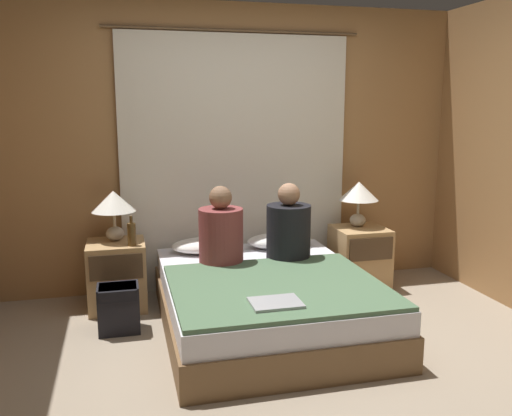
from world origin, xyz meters
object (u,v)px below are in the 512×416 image
object	(u,v)px
lamp_right	(359,194)
beer_bottle_on_left_stand	(132,234)
laptop_on_bed	(276,303)
lamp_left	(114,205)
pillow_left	(206,245)
person_left_in_bed	(221,233)
pillow_right	(280,240)
backpack_on_floor	(119,306)
bed	(265,301)
person_right_in_bed	(288,229)
nightstand_left	(117,275)
nightstand_right	(360,257)

from	to	relation	value
lamp_right	beer_bottle_on_left_stand	size ratio (longest dim) A/B	1.71
laptop_on_bed	lamp_left	bearing A→B (deg)	124.17
pillow_left	person_left_in_bed	bearing A→B (deg)	-80.55
lamp_left	beer_bottle_on_left_stand	xyz separation A→B (m)	(0.13, -0.20, -0.20)
pillow_right	backpack_on_floor	xyz separation A→B (m)	(-1.39, -0.56, -0.26)
beer_bottle_on_left_stand	backpack_on_floor	distance (m)	0.59
lamp_left	lamp_right	world-z (taller)	same
pillow_left	beer_bottle_on_left_stand	size ratio (longest dim) A/B	2.41
bed	pillow_left	xyz separation A→B (m)	(-0.33, 0.74, 0.26)
lamp_left	pillow_left	xyz separation A→B (m)	(0.74, -0.00, -0.38)
pillow_right	person_left_in_bed	world-z (taller)	person_left_in_bed
person_left_in_bed	beer_bottle_on_left_stand	bearing A→B (deg)	164.48
pillow_right	person_right_in_bed	distance (m)	0.43
pillow_right	person_right_in_bed	size ratio (longest dim) A/B	0.92
nightstand_left	laptop_on_bed	distance (m)	1.65
pillow_right	beer_bottle_on_left_stand	size ratio (longest dim) A/B	2.41
person_left_in_bed	person_right_in_bed	world-z (taller)	person_right_in_bed
pillow_right	laptop_on_bed	distance (m)	1.47
nightstand_right	person_right_in_bed	world-z (taller)	person_right_in_bed
nightstand_left	lamp_right	size ratio (longest dim) A/B	1.34
beer_bottle_on_left_stand	laptop_on_bed	size ratio (longest dim) A/B	0.77
beer_bottle_on_left_stand	nightstand_right	bearing A→B (deg)	3.75
nightstand_left	pillow_right	distance (m)	1.41
laptop_on_bed	nightstand_right	bearing A→B (deg)	48.53
nightstand_left	pillow_left	bearing A→B (deg)	4.77
person_left_in_bed	beer_bottle_on_left_stand	world-z (taller)	person_left_in_bed
lamp_left	beer_bottle_on_left_stand	distance (m)	0.31
lamp_right	person_left_in_bed	bearing A→B (deg)	-163.87
pillow_left	pillow_right	distance (m)	0.66
pillow_left	backpack_on_floor	bearing A→B (deg)	-142.67
nightstand_left	lamp_left	size ratio (longest dim) A/B	1.34
beer_bottle_on_left_stand	nightstand_left	bearing A→B (deg)	134.26
nightstand_right	backpack_on_floor	size ratio (longest dim) A/B	1.56
lamp_left	backpack_on_floor	xyz separation A→B (m)	(0.01, -0.56, -0.65)
beer_bottle_on_left_stand	lamp_left	bearing A→B (deg)	122.97
pillow_right	lamp_left	bearing A→B (deg)	179.82
lamp_left	nightstand_right	bearing A→B (deg)	-1.77
nightstand_left	person_left_in_bed	xyz separation A→B (m)	(0.80, -0.32, 0.38)
pillow_left	pillow_right	bearing A→B (deg)	0.00
pillow_left	pillow_right	world-z (taller)	same
bed	person_right_in_bed	bearing A→B (deg)	51.16
nightstand_right	lamp_left	bearing A→B (deg)	178.23
bed	pillow_right	bearing A→B (deg)	66.02
person_left_in_bed	person_right_in_bed	bearing A→B (deg)	0.00
person_right_in_bed	beer_bottle_on_left_stand	xyz separation A→B (m)	(-1.23, 0.19, -0.01)
person_right_in_bed	lamp_left	bearing A→B (deg)	164.12
lamp_right	person_right_in_bed	distance (m)	0.89
bed	beer_bottle_on_left_stand	xyz separation A→B (m)	(-0.94, 0.54, 0.44)
nightstand_left	beer_bottle_on_left_stand	xyz separation A→B (m)	(0.13, -0.13, 0.37)
beer_bottle_on_left_stand	backpack_on_floor	size ratio (longest dim) A/B	0.68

